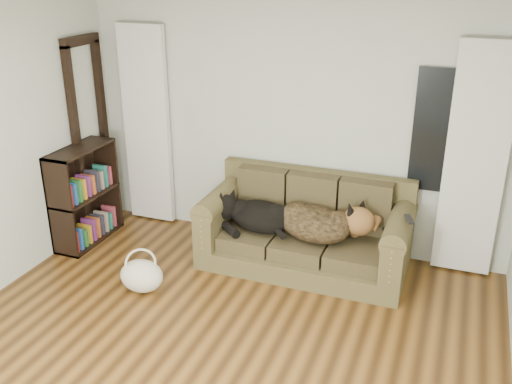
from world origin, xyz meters
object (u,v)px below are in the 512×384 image
(bookshelf, at_px, (85,198))
(sofa, at_px, (305,225))
(dog_shepherd, at_px, (319,225))
(tote_bag, at_px, (142,275))
(dog_black_lab, at_px, (257,217))

(bookshelf, bearing_deg, sofa, 2.10)
(dog_shepherd, xyz_separation_m, tote_bag, (-1.45, -0.96, -0.33))
(sofa, distance_m, bookshelf, 2.41)
(sofa, distance_m, dog_black_lab, 0.49)
(sofa, height_order, dog_black_lab, sofa)
(sofa, bearing_deg, bookshelf, -173.20)
(tote_bag, bearing_deg, dog_shepherd, 33.71)
(dog_shepherd, bearing_deg, bookshelf, 22.55)
(dog_shepherd, distance_m, tote_bag, 1.77)
(sofa, distance_m, tote_bag, 1.66)
(dog_black_lab, height_order, tote_bag, dog_black_lab)
(dog_black_lab, distance_m, dog_shepherd, 0.64)
(dog_shepherd, bearing_deg, sofa, 5.61)
(sofa, height_order, dog_shepherd, sofa)
(bookshelf, bearing_deg, tote_bag, -37.44)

